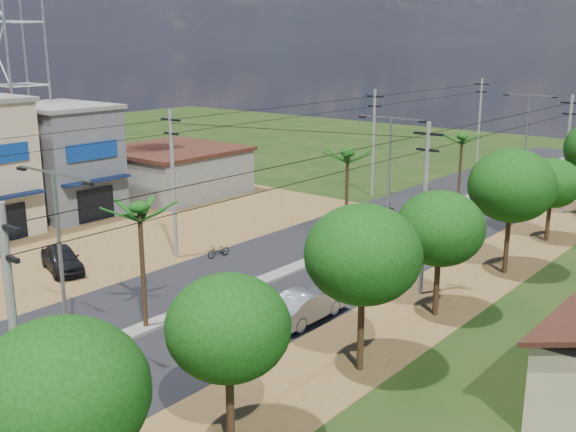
{
  "coord_description": "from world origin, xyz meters",
  "views": [
    {
      "loc": [
        23.17,
        -13.88,
        12.83
      ],
      "look_at": [
        -0.82,
        15.23,
        3.0
      ],
      "focal_mm": 42.0,
      "sensor_mm": 36.0,
      "label": 1
    }
  ],
  "objects_px": {
    "car_red_near": "(47,374)",
    "car_parked_dark": "(62,259)",
    "car_silver_mid": "(306,306)",
    "car_white_far": "(356,225)"
  },
  "relations": [
    {
      "from": "car_white_far",
      "to": "car_parked_dark",
      "type": "relative_size",
      "value": 1.03
    },
    {
      "from": "car_white_far",
      "to": "car_parked_dark",
      "type": "distance_m",
      "value": 19.29
    },
    {
      "from": "car_red_near",
      "to": "car_silver_mid",
      "type": "bearing_deg",
      "value": -128.57
    },
    {
      "from": "car_silver_mid",
      "to": "car_white_far",
      "type": "height_order",
      "value": "car_silver_mid"
    },
    {
      "from": "car_red_near",
      "to": "car_parked_dark",
      "type": "height_order",
      "value": "car_parked_dark"
    },
    {
      "from": "car_red_near",
      "to": "car_parked_dark",
      "type": "xyz_separation_m",
      "value": [
        -11.57,
        8.0,
        0.08
      ]
    },
    {
      "from": "car_red_near",
      "to": "car_parked_dark",
      "type": "relative_size",
      "value": 0.89
    },
    {
      "from": "car_red_near",
      "to": "car_silver_mid",
      "type": "distance_m",
      "value": 11.94
    },
    {
      "from": "car_silver_mid",
      "to": "car_parked_dark",
      "type": "distance_m",
      "value": 15.45
    },
    {
      "from": "car_white_far",
      "to": "car_parked_dark",
      "type": "height_order",
      "value": "car_parked_dark"
    }
  ]
}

